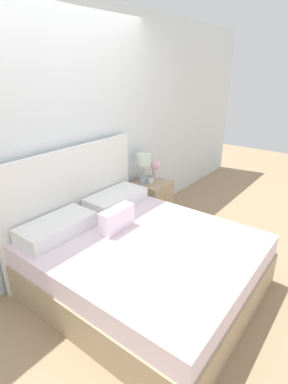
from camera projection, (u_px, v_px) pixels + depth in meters
The scene contains 7 objects.
ground_plane at pixel (78, 253), 3.45m from camera, with size 12.00×12.00×0.00m, color tan.
wall_back at pixel (62, 140), 2.98m from camera, with size 8.00×0.06×2.60m.
bed at pixel (137, 259), 2.83m from camera, with size 1.72×1.93×1.24m.
nightstand at pixel (152, 202), 4.02m from camera, with size 0.42×0.44×0.59m.
table_lamp at pixel (144, 163), 3.82m from camera, with size 0.19×0.19×0.38m.
flower_vase at pixel (156, 168), 3.98m from camera, with size 0.13×0.13×0.26m.
alarm_clock at pixel (151, 181), 3.84m from camera, with size 0.07×0.04×0.08m.
Camera 1 is at (-1.84, -2.37, 1.98)m, focal length 28.00 mm.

